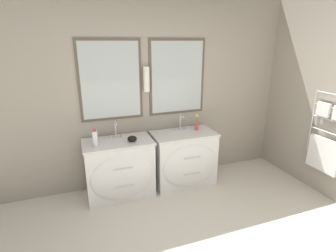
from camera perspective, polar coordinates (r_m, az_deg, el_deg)
wall_back at (r=3.69m, az=-5.22°, el=6.97°), size 5.90×0.16×2.60m
wall_right at (r=3.94m, az=32.64°, el=4.64°), size 0.13×4.15×2.60m
vanity_left at (r=3.58m, az=-10.47°, el=-9.05°), size 0.90×0.57×0.78m
vanity_right at (r=3.82m, az=3.54°, el=-6.98°), size 0.90×0.57×0.78m
faucet_left at (r=3.53m, az=-11.35°, el=-0.78°), size 0.17×0.14×0.24m
faucet_right at (r=3.77m, az=2.77°, el=0.77°), size 0.17×0.14×0.24m
toiletry_bottle at (r=3.32m, az=-15.60°, el=-2.62°), size 0.06×0.06×0.22m
amenity_bowl at (r=3.41m, az=-7.83°, el=-2.75°), size 0.12×0.12×0.07m
flower_vase at (r=3.81m, az=6.30°, el=0.53°), size 0.05×0.05×0.24m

